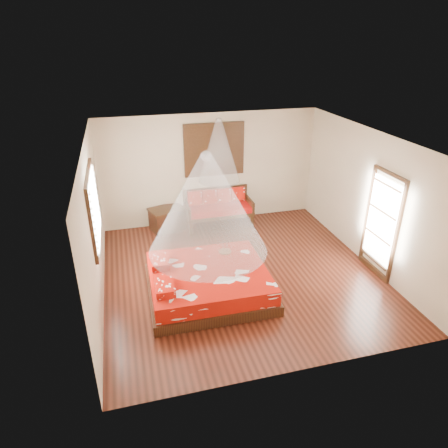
{
  "coord_description": "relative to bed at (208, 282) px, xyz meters",
  "views": [
    {
      "loc": [
        -2.13,
        -6.71,
        4.52
      ],
      "look_at": [
        -0.34,
        0.06,
        1.15
      ],
      "focal_mm": 32.0,
      "sensor_mm": 36.0,
      "label": 1
    }
  ],
  "objects": [
    {
      "name": "shutter_panel",
      "position": [
        0.92,
        3.21,
        1.65
      ],
      "size": [
        1.52,
        0.06,
        1.32
      ],
      "color": "black",
      "rests_on": "wall_back"
    },
    {
      "name": "daybed",
      "position": [
        0.92,
        2.87,
        0.27
      ],
      "size": [
        1.69,
        0.75,
        0.94
      ],
      "color": "black",
      "rests_on": "floor"
    },
    {
      "name": "mosquito_net_daybed",
      "position": [
        0.92,
        2.75,
        1.75
      ],
      "size": [
        1.01,
        1.01,
        1.5
      ],
      "primitive_type": "cone",
      "color": "white",
      "rests_on": "ceiling"
    },
    {
      "name": "bed",
      "position": [
        0.0,
        0.0,
        0.0
      ],
      "size": [
        2.3,
        2.09,
        0.65
      ],
      "rotation": [
        0.0,
        0.0,
        -0.02
      ],
      "color": "black",
      "rests_on": "floor"
    },
    {
      "name": "room",
      "position": [
        0.82,
        0.5,
        1.15
      ],
      "size": [
        5.54,
        5.54,
        2.84
      ],
      "color": "black",
      "rests_on": "ground"
    },
    {
      "name": "glazed_door",
      "position": [
        3.53,
        -0.1,
        0.82
      ],
      "size": [
        0.08,
        1.02,
        2.16
      ],
      "color": "black",
      "rests_on": "floor"
    },
    {
      "name": "wine_tray",
      "position": [
        0.5,
        0.59,
        0.3
      ],
      "size": [
        0.25,
        0.25,
        0.2
      ],
      "rotation": [
        0.0,
        0.0,
        -0.39
      ],
      "color": "brown",
      "rests_on": "bed"
    },
    {
      "name": "storage_chest",
      "position": [
        -0.37,
        2.95,
        0.03
      ],
      "size": [
        0.97,
        0.83,
        0.57
      ],
      "rotation": [
        0.0,
        0.0,
        0.31
      ],
      "color": "black",
      "rests_on": "floor"
    },
    {
      "name": "mosquito_net_main",
      "position": [
        0.02,
        -0.0,
        1.6
      ],
      "size": [
        2.14,
        2.14,
        1.8
      ],
      "primitive_type": "cone",
      "color": "white",
      "rests_on": "ceiling"
    },
    {
      "name": "window_left",
      "position": [
        -1.89,
        0.7,
        1.45
      ],
      "size": [
        0.1,
        1.74,
        1.34
      ],
      "color": "black",
      "rests_on": "wall_left"
    }
  ]
}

